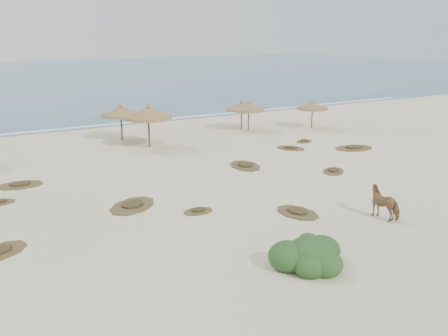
{
  "coord_description": "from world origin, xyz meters",
  "views": [
    {
      "loc": [
        -13.74,
        -17.04,
        8.24
      ],
      "look_at": [
        -1.11,
        5.0,
        1.13
      ],
      "focal_mm": 40.0,
      "sensor_mm": 36.0,
      "label": 1
    }
  ],
  "objects": [
    {
      "name": "palapa_4",
      "position": [
        8.17,
        18.2,
        1.98
      ],
      "size": [
        2.98,
        2.98,
        2.55
      ],
      "rotation": [
        0.0,
        0.0,
        0.1
      ],
      "color": "brown",
      "rests_on": "ground"
    },
    {
      "name": "palapa_3",
      "position": [
        -0.97,
        16.05,
        2.45
      ],
      "size": [
        4.32,
        4.32,
        3.16
      ],
      "rotation": [
        0.0,
        0.0,
        0.35
      ],
      "color": "brown",
      "rests_on": "ground"
    },
    {
      "name": "bush",
      "position": [
        -2.98,
        -4.4,
        0.42
      ],
      "size": [
        2.88,
        2.54,
        1.29
      ],
      "rotation": [
        0.0,
        0.0,
        0.4
      ],
      "color": "#294F21",
      "rests_on": "ground"
    },
    {
      "name": "foam_line",
      "position": [
        0.0,
        26.0,
        0.0
      ],
      "size": [
        70.0,
        0.6,
        0.01
      ],
      "primitive_type": "cube",
      "color": "white",
      "rests_on": "ground"
    },
    {
      "name": "palapa_6",
      "position": [
        13.78,
        15.83,
        1.94
      ],
      "size": [
        2.87,
        2.87,
        2.49
      ],
      "rotation": [
        0.0,
        0.0,
        0.08
      ],
      "color": "brown",
      "rests_on": "ground"
    },
    {
      "name": "scrub_2",
      "position": [
        -3.94,
        2.5,
        0.05
      ],
      "size": [
        1.47,
        0.97,
        0.16
      ],
      "rotation": [
        0.0,
        0.0,
        0.02
      ],
      "color": "brown",
      "rests_on": "ground"
    },
    {
      "name": "palapa_5",
      "position": [
        8.62,
        17.83,
        1.92
      ],
      "size": [
        3.51,
        3.51,
        2.48
      ],
      "rotation": [
        0.0,
        0.0,
        0.43
      ],
      "color": "brown",
      "rests_on": "ground"
    },
    {
      "name": "ground",
      "position": [
        0.0,
        0.0,
        0.0
      ],
      "size": [
        160.0,
        160.0,
        0.0
      ],
      "primitive_type": "plane",
      "color": "beige",
      "rests_on": "ground"
    },
    {
      "name": "horse",
      "position": [
        3.04,
        -2.35,
        0.71
      ],
      "size": [
        1.01,
        1.78,
        1.42
      ],
      "primitive_type": "imported",
      "rotation": [
        0.0,
        0.0,
        3.29
      ],
      "color": "olive",
      "rests_on": "ground"
    },
    {
      "name": "ocean",
      "position": [
        0.0,
        75.0,
        0.0
      ],
      "size": [
        200.0,
        100.0,
        0.01
      ],
      "primitive_type": "cube",
      "color": "#295A7D",
      "rests_on": "ground"
    },
    {
      "name": "scrub_6",
      "position": [
        -10.53,
        10.92,
        0.05
      ],
      "size": [
        2.63,
        1.86,
        0.16
      ],
      "rotation": [
        0.0,
        0.0,
        3.03
      ],
      "color": "brown",
      "rests_on": "ground"
    },
    {
      "name": "palapa_2",
      "position": [
        -1.91,
        19.32,
        2.2
      ],
      "size": [
        3.4,
        3.4,
        2.84
      ],
      "rotation": [
        0.0,
        0.0,
        -0.13
      ],
      "color": "brown",
      "rests_on": "ground"
    },
    {
      "name": "scrub_3",
      "position": [
        2.23,
        8.19,
        0.05
      ],
      "size": [
        2.1,
        2.89,
        0.16
      ],
      "rotation": [
        0.0,
        0.0,
        1.43
      ],
      "color": "brown",
      "rests_on": "ground"
    },
    {
      "name": "scrub_9",
      "position": [
        -0.02,
        0.05,
        0.05
      ],
      "size": [
        1.79,
        2.48,
        0.16
      ],
      "rotation": [
        0.0,
        0.0,
        1.7
      ],
      "color": "brown",
      "rests_on": "ground"
    },
    {
      "name": "scrub_4",
      "position": [
        6.15,
        4.5,
        0.05
      ],
      "size": [
        2.2,
        2.11,
        0.16
      ],
      "rotation": [
        0.0,
        0.0,
        0.69
      ],
      "color": "brown",
      "rests_on": "ground"
    },
    {
      "name": "scrub_1",
      "position": [
        -6.33,
        4.74,
        0.05
      ],
      "size": [
        3.33,
        3.19,
        0.16
      ],
      "rotation": [
        0.0,
        0.0,
        0.68
      ],
      "color": "brown",
      "rests_on": "ground"
    },
    {
      "name": "scrub_11",
      "position": [
        -2.39,
        -3.87,
        0.05
      ],
      "size": [
        2.12,
        2.06,
        0.16
      ],
      "rotation": [
        0.0,
        0.0,
        2.42
      ],
      "color": "brown",
      "rests_on": "ground"
    },
    {
      "name": "scrub_10",
      "position": [
        9.82,
        11.85,
        0.05
      ],
      "size": [
        1.67,
        1.34,
        0.16
      ],
      "rotation": [
        0.0,
        0.0,
        0.31
      ],
      "color": "brown",
      "rests_on": "ground"
    },
    {
      "name": "scrub_7",
      "position": [
        7.57,
        10.55,
        0.05
      ],
      "size": [
        2.26,
        2.5,
        0.16
      ],
      "rotation": [
        0.0,
        0.0,
        2.12
      ],
      "color": "brown",
      "rests_on": "ground"
    },
    {
      "name": "scrub_5",
      "position": [
        11.5,
        8.35,
        0.05
      ],
      "size": [
        3.16,
        2.31,
        0.16
      ],
      "rotation": [
        0.0,
        0.0,
        2.99
      ],
      "color": "brown",
      "rests_on": "ground"
    }
  ]
}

